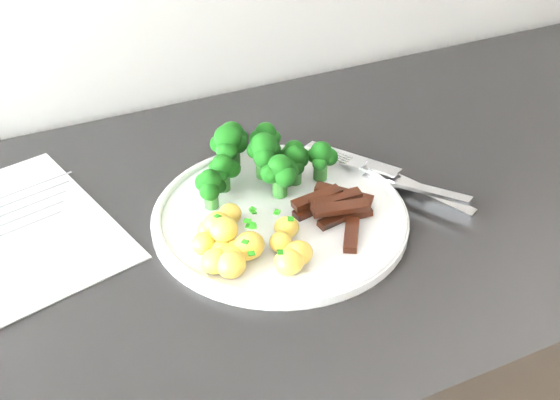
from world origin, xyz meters
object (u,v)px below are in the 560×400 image
at_px(beef_strips, 336,207).
at_px(plate, 280,215).
at_px(recipe_paper, 16,231).
at_px(fork, 394,179).
at_px(potatoes, 243,244).
at_px(broccoli, 259,156).
at_px(knife, 407,185).

bearing_deg(beef_strips, plate, 153.56).
height_order(recipe_paper, fork, fork).
xyz_separation_m(recipe_paper, fork, (0.44, -0.11, 0.02)).
height_order(plate, fork, fork).
bearing_deg(recipe_paper, plate, -21.06).
relative_size(recipe_paper, potatoes, 2.36).
bearing_deg(fork, potatoes, -168.39).
distance_m(recipe_paper, fork, 0.45).
height_order(potatoes, beef_strips, potatoes).
xyz_separation_m(plate, potatoes, (-0.07, -0.05, 0.02)).
relative_size(broccoli, knife, 0.81).
bearing_deg(knife, potatoes, -170.91).
bearing_deg(potatoes, plate, 36.55).
bearing_deg(fork, knife, -24.34).
relative_size(broccoli, potatoes, 1.36).
distance_m(plate, beef_strips, 0.07).
bearing_deg(recipe_paper, beef_strips, -22.00).
distance_m(broccoli, fork, 0.17).
bearing_deg(potatoes, recipe_paper, 143.66).
relative_size(recipe_paper, fork, 1.67).
bearing_deg(plate, fork, -1.81).
relative_size(broccoli, fork, 0.96).
bearing_deg(potatoes, fork, 11.61).
relative_size(potatoes, knife, 0.60).
xyz_separation_m(potatoes, knife, (0.24, 0.04, -0.02)).
height_order(recipe_paper, potatoes, potatoes).
xyz_separation_m(beef_strips, fork, (0.10, 0.02, -0.00)).
xyz_separation_m(fork, knife, (0.02, -0.01, -0.01)).
height_order(plate, beef_strips, beef_strips).
bearing_deg(broccoli, plate, -94.70).
distance_m(recipe_paper, broccoli, 0.30).
bearing_deg(fork, recipe_paper, 165.34).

